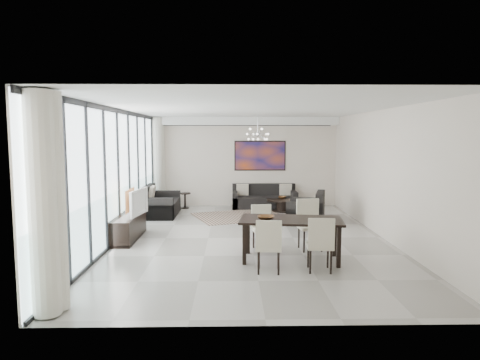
{
  "coord_description": "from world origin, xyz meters",
  "views": [
    {
      "loc": [
        -0.42,
        -9.49,
        2.32
      ],
      "look_at": [
        -0.23,
        0.69,
        1.25
      ],
      "focal_mm": 32.0,
      "sensor_mm": 36.0,
      "label": 1
    }
  ],
  "objects_px": {
    "sofa_main": "(264,200)",
    "dining_table": "(291,223)",
    "television": "(135,202)",
    "coffee_table": "(284,204)",
    "tv_console": "(128,227)"
  },
  "relations": [
    {
      "from": "coffee_table",
      "to": "television",
      "type": "relative_size",
      "value": 1.04
    },
    {
      "from": "coffee_table",
      "to": "tv_console",
      "type": "relative_size",
      "value": 0.61
    },
    {
      "from": "coffee_table",
      "to": "dining_table",
      "type": "xyz_separation_m",
      "value": [
        -0.5,
        -5.2,
        0.49
      ]
    },
    {
      "from": "sofa_main",
      "to": "dining_table",
      "type": "distance_m",
      "value": 5.83
    },
    {
      "from": "coffee_table",
      "to": "television",
      "type": "xyz_separation_m",
      "value": [
        -3.77,
        -3.47,
        0.62
      ]
    },
    {
      "from": "sofa_main",
      "to": "dining_table",
      "type": "height_order",
      "value": "dining_table"
    },
    {
      "from": "coffee_table",
      "to": "dining_table",
      "type": "distance_m",
      "value": 5.25
    },
    {
      "from": "tv_console",
      "to": "coffee_table",
      "type": "bearing_deg",
      "value": 41.65
    },
    {
      "from": "television",
      "to": "sofa_main",
      "type": "bearing_deg",
      "value": -30.19
    },
    {
      "from": "television",
      "to": "dining_table",
      "type": "xyz_separation_m",
      "value": [
        3.27,
        -1.73,
        -0.13
      ]
    },
    {
      "from": "sofa_main",
      "to": "tv_console",
      "type": "bearing_deg",
      "value": -129.43
    },
    {
      "from": "coffee_table",
      "to": "tv_console",
      "type": "xyz_separation_m",
      "value": [
        -3.93,
        -3.5,
        0.06
      ]
    },
    {
      "from": "dining_table",
      "to": "sofa_main",
      "type": "bearing_deg",
      "value": 90.53
    },
    {
      "from": "coffee_table",
      "to": "dining_table",
      "type": "bearing_deg",
      "value": -95.51
    },
    {
      "from": "coffee_table",
      "to": "sofa_main",
      "type": "bearing_deg",
      "value": 132.29
    }
  ]
}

